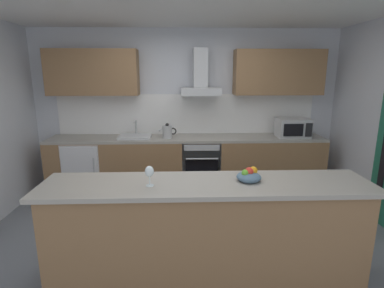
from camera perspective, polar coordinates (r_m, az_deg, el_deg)
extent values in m
cube|color=slate|center=(3.64, -0.35, -18.42)|extent=(5.98, 4.89, 0.02)
cube|color=silver|center=(5.14, -1.06, 6.56)|extent=(5.98, 0.12, 2.60)
cube|color=white|center=(5.07, -1.04, 5.68)|extent=(4.23, 0.02, 0.66)
cube|color=olive|center=(4.95, -0.93, -4.03)|extent=(4.38, 0.60, 0.86)
cube|color=#9E998E|center=(4.83, -0.95, 1.08)|extent=(4.38, 0.60, 0.04)
cube|color=olive|center=(2.90, 2.75, -16.62)|extent=(2.83, 0.52, 0.92)
cube|color=#9E998E|center=(2.69, 2.86, -7.71)|extent=(2.93, 0.64, 0.04)
cube|color=olive|center=(5.06, -18.27, 12.74)|extent=(1.40, 0.32, 0.70)
cube|color=olive|center=(5.11, 16.02, 12.89)|extent=(1.40, 0.32, 0.70)
cube|color=slate|center=(4.93, 1.62, -3.73)|extent=(0.60, 0.56, 0.80)
cube|color=black|center=(4.67, 1.85, -5.54)|extent=(0.50, 0.02, 0.48)
cube|color=#B7BABC|center=(4.55, 1.88, -0.72)|extent=(0.54, 0.02, 0.09)
cylinder|color=#B7BABC|center=(4.57, 1.90, -2.82)|extent=(0.49, 0.02, 0.02)
cube|color=white|center=(5.16, -19.42, -4.12)|extent=(0.58, 0.56, 0.85)
cube|color=silver|center=(4.90, -20.40, -5.12)|extent=(0.55, 0.02, 0.80)
cylinder|color=#B7BABC|center=(4.80, -18.01, -4.76)|extent=(0.02, 0.02, 0.38)
cube|color=#B7BABC|center=(5.07, 18.54, 2.93)|extent=(0.50, 0.36, 0.30)
cube|color=black|center=(4.87, 18.65, 2.52)|extent=(0.30, 0.02, 0.19)
cube|color=black|center=(4.96, 21.25, 2.50)|extent=(0.10, 0.01, 0.21)
cube|color=silver|center=(4.86, -10.70, 1.42)|extent=(0.50, 0.40, 0.04)
cylinder|color=#B7BABC|center=(4.96, -10.54, 2.94)|extent=(0.03, 0.03, 0.26)
cylinder|color=#B7BABC|center=(4.86, -10.73, 4.16)|extent=(0.03, 0.16, 0.03)
cylinder|color=#B7BABC|center=(4.75, -4.70, 2.30)|extent=(0.15, 0.15, 0.20)
sphere|color=black|center=(4.73, -4.72, 3.63)|extent=(0.06, 0.06, 0.06)
cone|color=#B7BABC|center=(4.75, -5.91, 2.76)|extent=(0.09, 0.04, 0.07)
torus|color=black|center=(4.75, -3.61, 2.43)|extent=(0.11, 0.02, 0.11)
cube|color=#B7BABC|center=(4.82, 1.64, 9.93)|extent=(0.62, 0.45, 0.12)
cube|color=#B7BABC|center=(4.86, 1.62, 14.21)|extent=(0.22, 0.22, 0.60)
cylinder|color=silver|center=(2.63, -7.98, -7.77)|extent=(0.07, 0.07, 0.01)
cylinder|color=silver|center=(2.62, -8.01, -6.79)|extent=(0.01, 0.01, 0.09)
ellipsoid|color=silver|center=(2.59, -8.07, -5.15)|extent=(0.08, 0.08, 0.10)
ellipsoid|color=slate|center=(2.76, 10.70, -6.16)|extent=(0.22, 0.22, 0.09)
sphere|color=#66B233|center=(2.72, 10.01, -5.42)|extent=(0.06, 0.06, 0.06)
sphere|color=orange|center=(2.78, 11.52, -4.98)|extent=(0.08, 0.08, 0.08)
sphere|color=red|center=(2.74, 10.75, -5.18)|extent=(0.08, 0.08, 0.08)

